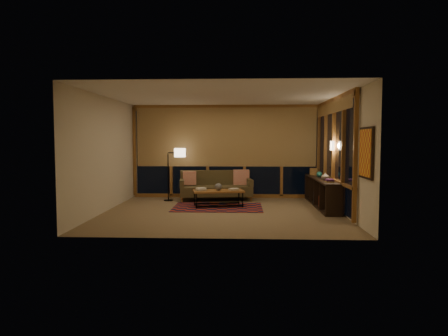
{
  "coord_description": "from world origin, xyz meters",
  "views": [
    {
      "loc": [
        0.45,
        -9.2,
        1.68
      ],
      "look_at": [
        0.04,
        0.1,
        1.03
      ],
      "focal_mm": 32.0,
      "sensor_mm": 36.0,
      "label": 1
    }
  ],
  "objects_px": {
    "bookshelf": "(322,192)",
    "floor_lamp": "(168,174)",
    "sofa": "(216,186)",
    "coffee_table": "(218,199)"
  },
  "relations": [
    {
      "from": "sofa",
      "to": "bookshelf",
      "type": "height_order",
      "value": "sofa"
    },
    {
      "from": "floor_lamp",
      "to": "sofa",
      "type": "bearing_deg",
      "value": -17.61
    },
    {
      "from": "coffee_table",
      "to": "floor_lamp",
      "type": "distance_m",
      "value": 1.84
    },
    {
      "from": "sofa",
      "to": "floor_lamp",
      "type": "bearing_deg",
      "value": 176.4
    },
    {
      "from": "sofa",
      "to": "floor_lamp",
      "type": "xyz_separation_m",
      "value": [
        -1.33,
        -0.09,
        0.33
      ]
    },
    {
      "from": "sofa",
      "to": "floor_lamp",
      "type": "distance_m",
      "value": 1.37
    },
    {
      "from": "sofa",
      "to": "floor_lamp",
      "type": "relative_size",
      "value": 1.35
    },
    {
      "from": "coffee_table",
      "to": "bookshelf",
      "type": "bearing_deg",
      "value": -7.57
    },
    {
      "from": "bookshelf",
      "to": "floor_lamp",
      "type": "bearing_deg",
      "value": 168.84
    },
    {
      "from": "coffee_table",
      "to": "floor_lamp",
      "type": "height_order",
      "value": "floor_lamp"
    }
  ]
}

